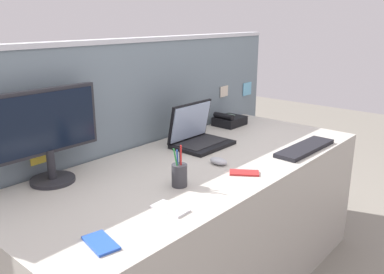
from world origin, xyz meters
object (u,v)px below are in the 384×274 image
at_px(laptop, 197,135).
at_px(pen_cup, 179,175).
at_px(computer_mouse_right_hand, 218,161).
at_px(cell_phone_blue_case, 101,243).
at_px(cell_phone_red_case, 244,173).
at_px(keyboard_main, 305,148).
at_px(cell_phone_white_slab, 170,208).
at_px(desk_phone, 229,120).
at_px(desktop_monitor, 46,129).

xyz_separation_m(laptop, pen_cup, (-0.49, -0.32, -0.01)).
height_order(computer_mouse_right_hand, cell_phone_blue_case, computer_mouse_right_hand).
distance_m(laptop, cell_phone_red_case, 0.49).
height_order(keyboard_main, pen_cup, pen_cup).
xyz_separation_m(keyboard_main, cell_phone_white_slab, (-0.99, 0.06, -0.01)).
xyz_separation_m(laptop, computer_mouse_right_hand, (-0.17, -0.28, -0.04)).
bearing_deg(computer_mouse_right_hand, cell_phone_white_slab, -157.36).
bearing_deg(laptop, pen_cup, -147.26).
xyz_separation_m(cell_phone_red_case, cell_phone_white_slab, (-0.49, 0.01, 0.00)).
distance_m(desk_phone, computer_mouse_right_hand, 0.75).
xyz_separation_m(desktop_monitor, desk_phone, (1.30, -0.03, -0.21)).
xyz_separation_m(desk_phone, cell_phone_blue_case, (-1.47, -0.56, -0.03)).
distance_m(pen_cup, cell_phone_red_case, 0.33).
xyz_separation_m(cell_phone_white_slab, cell_phone_blue_case, (-0.32, -0.00, 0.00)).
height_order(keyboard_main, cell_phone_red_case, keyboard_main).
bearing_deg(cell_phone_red_case, laptop, 31.79).
relative_size(pen_cup, cell_phone_white_slab, 1.33).
distance_m(desk_phone, cell_phone_red_case, 0.87).
relative_size(desktop_monitor, cell_phone_white_slab, 3.45).
xyz_separation_m(desktop_monitor, keyboard_main, (1.14, -0.65, -0.23)).
xyz_separation_m(keyboard_main, cell_phone_red_case, (-0.51, 0.06, -0.01)).
xyz_separation_m(desktop_monitor, computer_mouse_right_hand, (0.66, -0.43, -0.22)).
bearing_deg(keyboard_main, pen_cup, 168.73).
bearing_deg(computer_mouse_right_hand, desk_phone, 37.12).
bearing_deg(cell_phone_blue_case, laptop, 35.62).
relative_size(keyboard_main, computer_mouse_right_hand, 4.53).
distance_m(pen_cup, cell_phone_blue_case, 0.52).
relative_size(desktop_monitor, laptop, 1.53).
distance_m(laptop, keyboard_main, 0.60).
bearing_deg(pen_cup, desktop_monitor, 125.77).
height_order(laptop, desk_phone, laptop).
height_order(cell_phone_white_slab, cell_phone_blue_case, same).
bearing_deg(cell_phone_blue_case, computer_mouse_right_hand, 22.76).
bearing_deg(keyboard_main, cell_phone_blue_case, 179.06).
distance_m(laptop, computer_mouse_right_hand, 0.33).
height_order(computer_mouse_right_hand, pen_cup, pen_cup).
height_order(desk_phone, cell_phone_white_slab, desk_phone).
relative_size(laptop, keyboard_main, 0.71).
distance_m(desktop_monitor, keyboard_main, 1.33).
bearing_deg(keyboard_main, desk_phone, 77.85).
height_order(desktop_monitor, laptop, desktop_monitor).
xyz_separation_m(keyboard_main, cell_phone_blue_case, (-1.31, 0.06, -0.01)).
bearing_deg(cell_phone_red_case, pen_cup, 121.37).
bearing_deg(cell_phone_white_slab, laptop, 30.71).
relative_size(laptop, cell_phone_red_case, 2.38).
height_order(desk_phone, keyboard_main, desk_phone).
height_order(desktop_monitor, cell_phone_red_case, desktop_monitor).
bearing_deg(cell_phone_white_slab, desktop_monitor, 101.70).
height_order(laptop, cell_phone_red_case, laptop).
bearing_deg(desktop_monitor, keyboard_main, -29.66).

